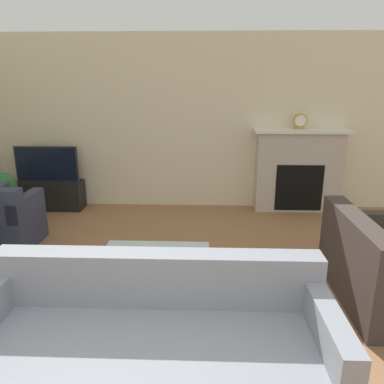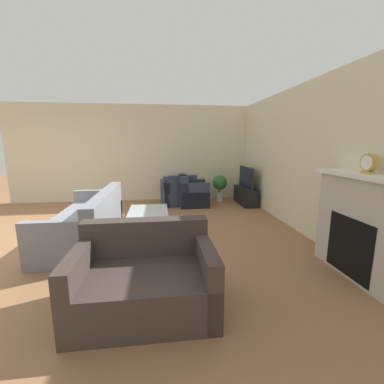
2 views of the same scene
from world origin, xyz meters
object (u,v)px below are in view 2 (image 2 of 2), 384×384
Objects in this scene: couch_sectional at (88,223)px; armchair_accent at (192,194)px; tv at (246,177)px; mantel_clock at (369,163)px; armchair_by_window at (178,193)px; coffee_table at (148,213)px; couch_loveseat at (145,280)px; potted_plant at (220,185)px.

couch_sectional is 3.03m from armchair_accent.
tv is 4.25× the size of mantel_clock.
tv is at bearing -178.46° from mantel_clock.
armchair_by_window is 0.94× the size of coffee_table.
couch_sectional is at bearing -83.35° from coffee_table.
coffee_table is (2.22, -0.72, 0.09)m from armchair_by_window.
armchair_accent is 2.32m from coffee_table.
mantel_clock is at bearing -158.61° from armchair_accent.
couch_loveseat reaches higher than potted_plant.
armchair_accent is at bearing -64.94° from potted_plant.
couch_loveseat is 4.99m from potted_plant.
mantel_clock is (4.34, 0.73, 0.93)m from potted_plant.
mantel_clock is at bearing 54.49° from coffee_table.
mantel_clock is (1.76, 3.68, 1.13)m from couch_sectional.
tv is 1.04× the size of armchair_by_window.
tv reaches higher than coffee_table.
coffee_table is at bearing -37.96° from potted_plant.
potted_plant is 3.20× the size of mantel_clock.
mantel_clock is at bearing 64.39° from couch_sectional.
mantel_clock is (4.11, 1.92, 1.11)m from armchair_by_window.
armchair_accent is (0.17, 0.35, 0.00)m from armchair_by_window.
tv is 1.53m from armchair_accent.
tv reaches higher than potted_plant.
couch_sectional and couch_loveseat have the same top height.
armchair_by_window is 1.16× the size of armchair_accent.
couch_sectional is 3.16× the size of potted_plant.
potted_plant is at bearing 68.09° from couch_loveseat.
armchair_by_window and armchair_accent have the same top height.
couch_loveseat is at bearing 28.04° from couch_sectional.
mantel_clock reaches higher than tv.
couch_sectional is 2.93m from armchair_by_window.
couch_sectional is at bearing 118.04° from couch_loveseat.
couch_loveseat is 2.17m from coffee_table.
armchair_accent is (-2.18, 2.10, 0.02)m from couch_sectional.
armchair_by_window is 0.38m from armchair_accent.
potted_plant is at bearing -123.69° from tv.
couch_sectional is 2.32m from couch_loveseat.
potted_plant is (-2.57, 2.95, 0.20)m from couch_sectional.
couch_loveseat is 1.83× the size of potted_plant.
armchair_accent is at bearing 135.98° from couch_sectional.
potted_plant is at bearing 131.08° from couch_sectional.
mantel_clock is (-0.29, 2.59, 1.12)m from couch_loveseat.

